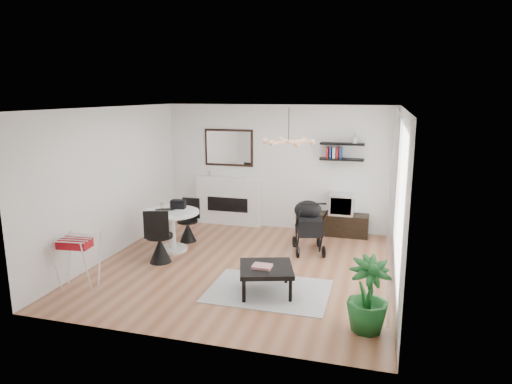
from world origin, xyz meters
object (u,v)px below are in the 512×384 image
(fireplace, at_px, (229,195))
(crt_tv, at_px, (342,204))
(dining_table, at_px, (172,225))
(drying_rack, at_px, (78,261))
(potted_plant, at_px, (368,295))
(stroller, at_px, (308,228))
(tv_console, at_px, (339,224))
(coffee_table, at_px, (266,270))

(fireplace, bearing_deg, crt_tv, -3.37)
(dining_table, xyz_separation_m, drying_rack, (-0.63, -1.94, -0.08))
(crt_tv, xyz_separation_m, dining_table, (-3.00, -1.83, -0.17))
(fireplace, relative_size, drying_rack, 2.67)
(potted_plant, bearing_deg, drying_rack, 177.99)
(fireplace, relative_size, potted_plant, 2.26)
(dining_table, bearing_deg, stroller, 15.36)
(tv_console, relative_size, drying_rack, 1.51)
(fireplace, relative_size, dining_table, 2.06)
(fireplace, height_order, dining_table, fireplace)
(tv_console, bearing_deg, fireplace, 176.64)
(tv_console, distance_m, dining_table, 3.48)
(tv_console, bearing_deg, stroller, -111.84)
(fireplace, xyz_separation_m, dining_table, (-0.45, -1.98, -0.18))
(fireplace, bearing_deg, potted_plant, -51.49)
(dining_table, bearing_deg, crt_tv, 31.41)
(dining_table, height_order, stroller, stroller)
(coffee_table, bearing_deg, dining_table, 148.39)
(stroller, relative_size, coffee_table, 1.09)
(crt_tv, bearing_deg, dining_table, -148.59)
(dining_table, relative_size, potted_plant, 1.10)
(tv_console, distance_m, stroller, 1.26)
(stroller, distance_m, potted_plant, 3.02)
(crt_tv, distance_m, stroller, 1.27)
(coffee_table, bearing_deg, stroller, 81.52)
(tv_console, relative_size, stroller, 1.15)
(fireplace, xyz_separation_m, stroller, (2.04, -1.30, -0.23))
(crt_tv, relative_size, dining_table, 0.48)
(crt_tv, bearing_deg, tv_console, 175.94)
(dining_table, height_order, coffee_table, dining_table)
(coffee_table, xyz_separation_m, potted_plant, (1.50, -0.74, 0.11))
(fireplace, bearing_deg, drying_rack, -105.42)
(fireplace, distance_m, dining_table, 2.04)
(dining_table, distance_m, potted_plant, 4.24)
(drying_rack, bearing_deg, stroller, 34.06)
(tv_console, height_order, dining_table, dining_table)
(crt_tv, bearing_deg, drying_rack, -133.90)
(drying_rack, bearing_deg, tv_console, 40.51)
(tv_console, height_order, crt_tv, crt_tv)
(crt_tv, distance_m, drying_rack, 5.23)
(tv_console, relative_size, crt_tv, 2.44)
(fireplace, xyz_separation_m, tv_console, (2.50, -0.15, -0.46))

